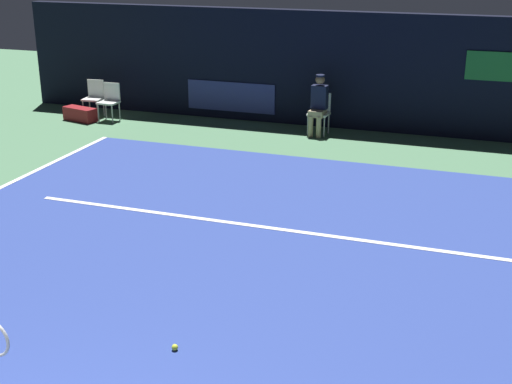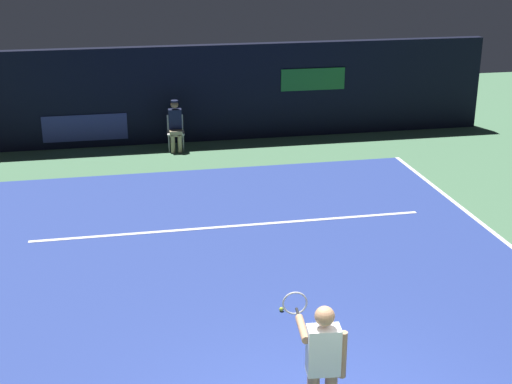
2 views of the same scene
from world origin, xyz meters
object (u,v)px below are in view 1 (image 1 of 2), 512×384
Objects in this scene: courtside_chair_near at (94,96)px; courtside_chair_far at (110,99)px; tennis_ball at (175,347)px; equipment_bag at (80,114)px; line_judge_on_chair at (319,104)px.

courtside_chair_far is at bearing -20.41° from courtside_chair_near.
courtside_chair_far reaches higher than tennis_ball.
line_judge_on_chair is at bearing 20.62° from equipment_bag.
courtside_chair_far is at bearing 123.95° from tennis_ball.
line_judge_on_chair is 8.97m from tennis_ball.
equipment_bag reaches higher than tennis_ball.
line_judge_on_chair is 5.02m from courtside_chair_far.
line_judge_on_chair is at bearing 94.87° from tennis_ball.
line_judge_on_chair is at bearing 4.08° from courtside_chair_far.
line_judge_on_chair is 1.50× the size of courtside_chair_near.
courtside_chair_far is 10.33m from tennis_ball.
equipment_bag is at bearing -101.57° from courtside_chair_near.
line_judge_on_chair reaches higher than courtside_chair_near.
courtside_chair_near reaches higher than equipment_bag.
courtside_chair_far is (-5.00, -0.36, -0.18)m from line_judge_on_chair.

